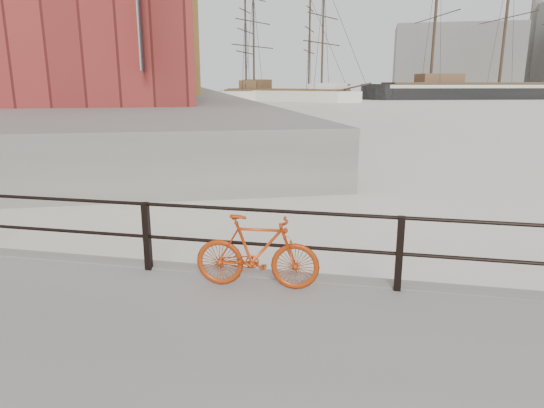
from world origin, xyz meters
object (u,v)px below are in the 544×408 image
at_px(bicycle, 257,252).
at_px(workboat_near, 58,121).
at_px(schooner_left, 277,101).
at_px(barque_black, 497,99).
at_px(schooner_mid, 286,101).
at_px(workboat_far, 143,109).

height_order(bicycle, workboat_near, workboat_near).
height_order(schooner_left, workboat_near, schooner_left).
height_order(bicycle, barque_black, barque_black).
distance_m(bicycle, schooner_mid, 76.79).
height_order(barque_black, workboat_far, barque_black).
xyz_separation_m(bicycle, schooner_left, (-15.20, 76.97, -0.84)).
bearing_deg(barque_black, schooner_left, -174.75).
relative_size(bicycle, barque_black, 0.03).
distance_m(workboat_near, workboat_far, 17.68).
relative_size(schooner_left, workboat_near, 2.09).
bearing_deg(bicycle, workboat_near, 125.69).
relative_size(schooner_left, workboat_far, 2.39).
relative_size(bicycle, workboat_far, 0.16).
height_order(workboat_near, workboat_far, same).
distance_m(barque_black, schooner_mid, 40.65).
relative_size(barque_black, workboat_far, 5.78).
bearing_deg(schooner_left, workboat_far, -106.35).
bearing_deg(workboat_far, schooner_left, 65.63).
bearing_deg(schooner_left, bicycle, -77.71).
xyz_separation_m(schooner_mid, workboat_far, (-11.45, -29.11, 0.00)).
distance_m(schooner_mid, workboat_far, 31.28).
height_order(barque_black, schooner_mid, barque_black).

